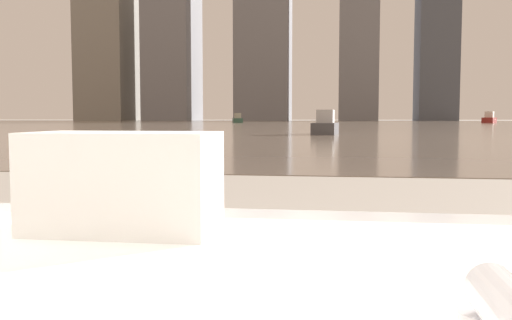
{
  "coord_description": "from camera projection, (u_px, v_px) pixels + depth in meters",
  "views": [
    {
      "loc": [
        0.33,
        -0.12,
        0.74
      ],
      "look_at": [
        -0.02,
        2.24,
        0.56
      ],
      "focal_mm": 40.0,
      "sensor_mm": 36.0,
      "label": 1
    }
  ],
  "objects": [
    {
      "name": "harbor_water",
      "position": [
        337.0,
        124.0,
        61.39
      ],
      "size": [
        180.0,
        110.0,
        0.01
      ],
      "color": "gray",
      "rests_on": "ground_plane"
    },
    {
      "name": "skyline_tower_1",
      "position": [
        173.0,
        51.0,
        120.6
      ],
      "size": [
        9.65,
        13.81,
        29.52
      ],
      "color": "slate",
      "rests_on": "ground_plane"
    },
    {
      "name": "harbor_boat_3",
      "position": [
        489.0,
        119.0,
        71.37
      ],
      "size": [
        2.62,
        4.03,
        1.43
      ],
      "color": "maroon",
      "rests_on": "harbor_water"
    },
    {
      "name": "harbor_boat_2",
      "position": [
        325.0,
        126.0,
        24.25
      ],
      "size": [
        1.13,
        2.83,
        1.04
      ],
      "color": "#4C4C51",
      "rests_on": "harbor_water"
    },
    {
      "name": "harbor_boat_0",
      "position": [
        238.0,
        119.0,
        73.1
      ],
      "size": [
        1.9,
        3.45,
        1.23
      ],
      "color": "#335647",
      "rests_on": "harbor_water"
    },
    {
      "name": "towel_stack",
      "position": [
        124.0,
        182.0,
        0.92
      ],
      "size": [
        0.29,
        0.16,
        0.16
      ],
      "color": "white",
      "rests_on": "bathtub"
    },
    {
      "name": "skyline_tower_4",
      "position": [
        437.0,
        13.0,
        112.27
      ],
      "size": [
        7.44,
        10.09,
        42.27
      ],
      "color": "#4C515B",
      "rests_on": "ground_plane"
    }
  ]
}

